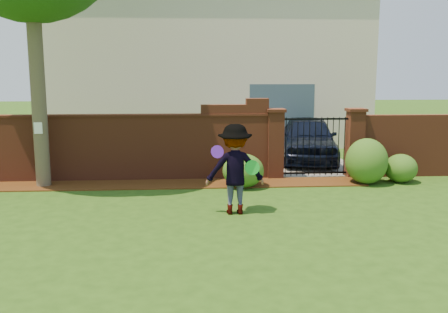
{
  "coord_description": "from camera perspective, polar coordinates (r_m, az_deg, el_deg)",
  "views": [
    {
      "loc": [
        0.08,
        -9.32,
        2.89
      ],
      "look_at": [
        0.83,
        1.4,
        1.05
      ],
      "focal_mm": 40.39,
      "sensor_mm": 36.0,
      "label": 1
    }
  ],
  "objects": [
    {
      "name": "mulch_bed",
      "position": [
        13.02,
        -8.47,
        -3.15
      ],
      "size": [
        11.1,
        1.08,
        0.03
      ],
      "primitive_type": "cube",
      "color": "#3C1F0A",
      "rests_on": "ground"
    },
    {
      "name": "frisbee_purple",
      "position": [
        9.84,
        -0.77,
        0.54
      ],
      "size": [
        0.26,
        0.13,
        0.25
      ],
      "primitive_type": "cylinder",
      "rotation": [
        1.36,
        0.0,
        0.21
      ],
      "color": "#5F1EBD",
      "rests_on": "man"
    },
    {
      "name": "driveway",
      "position": [
        17.89,
        7.06,
        0.36
      ],
      "size": [
        3.2,
        8.0,
        0.01
      ],
      "primitive_type": "cube",
      "color": "gray",
      "rests_on": "ground"
    },
    {
      "name": "pillar_right",
      "position": [
        14.2,
        14.59,
        1.57
      ],
      "size": [
        0.5,
        0.5,
        1.88
      ],
      "color": "maroon",
      "rests_on": "ground"
    },
    {
      "name": "shrub_middle",
      "position": [
        13.41,
        15.84,
        -0.52
      ],
      "size": [
        1.08,
        1.08,
        1.18
      ],
      "primitive_type": "ellipsoid",
      "color": "#225419",
      "rests_on": "ground"
    },
    {
      "name": "shrub_right",
      "position": [
        13.91,
        19.39,
        -1.26
      ],
      "size": [
        0.84,
        0.84,
        0.75
      ],
      "primitive_type": "ellipsoid",
      "color": "#225419",
      "rests_on": "ground"
    },
    {
      "name": "frisbee_green",
      "position": [
        10.05,
        3.2,
        -1.26
      ],
      "size": [
        0.31,
        0.09,
        0.3
      ],
      "primitive_type": "cylinder",
      "rotation": [
        1.43,
        0.0,
        0.06
      ],
      "color": "green",
      "rests_on": "man"
    },
    {
      "name": "house",
      "position": [
        21.34,
        -1.56,
        10.44
      ],
      "size": [
        12.4,
        6.4,
        6.3
      ],
      "color": "beige",
      "rests_on": "ground"
    },
    {
      "name": "shrub_left",
      "position": [
        12.56,
        2.19,
        -1.62
      ],
      "size": [
        1.04,
        1.04,
        0.85
      ],
      "primitive_type": "ellipsoid",
      "color": "#225419",
      "rests_on": "ground"
    },
    {
      "name": "brick_wall",
      "position": [
        13.62,
        -12.8,
        1.19
      ],
      "size": [
        8.7,
        0.31,
        2.16
      ],
      "color": "maroon",
      "rests_on": "ground"
    },
    {
      "name": "ground",
      "position": [
        9.76,
        -4.34,
        -7.57
      ],
      "size": [
        80.0,
        80.0,
        0.01
      ],
      "primitive_type": "cube",
      "color": "#264A12",
      "rests_on": "ground"
    },
    {
      "name": "pillar_left",
      "position": [
        13.66,
        5.81,
        1.52
      ],
      "size": [
        0.5,
        0.5,
        1.88
      ],
      "color": "maroon",
      "rests_on": "ground"
    },
    {
      "name": "man",
      "position": [
        10.15,
        1.23,
        -1.48
      ],
      "size": [
        1.2,
        0.7,
        1.84
      ],
      "primitive_type": "imported",
      "rotation": [
        0.0,
        0.0,
        3.13
      ],
      "color": "gray",
      "rests_on": "ground"
    },
    {
      "name": "car",
      "position": [
        16.25,
        9.54,
        1.92
      ],
      "size": [
        2.38,
        4.47,
        1.45
      ],
      "primitive_type": "imported",
      "rotation": [
        0.0,
        0.0,
        -0.16
      ],
      "color": "black",
      "rests_on": "ground"
    },
    {
      "name": "brick_wall_return",
      "position": [
        14.97,
        21.85,
        1.18
      ],
      "size": [
        4.0,
        0.25,
        1.7
      ],
      "primitive_type": "cube",
      "color": "maroon",
      "rests_on": "ground"
    },
    {
      "name": "iron_gate",
      "position": [
        13.9,
        10.27,
        1.13
      ],
      "size": [
        1.78,
        0.03,
        1.6
      ],
      "color": "black",
      "rests_on": "ground"
    },
    {
      "name": "paper_notice",
      "position": [
        13.13,
        -20.3,
        3.04
      ],
      "size": [
        0.2,
        0.01,
        0.28
      ],
      "primitive_type": "cube",
      "color": "white",
      "rests_on": "tree"
    }
  ]
}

